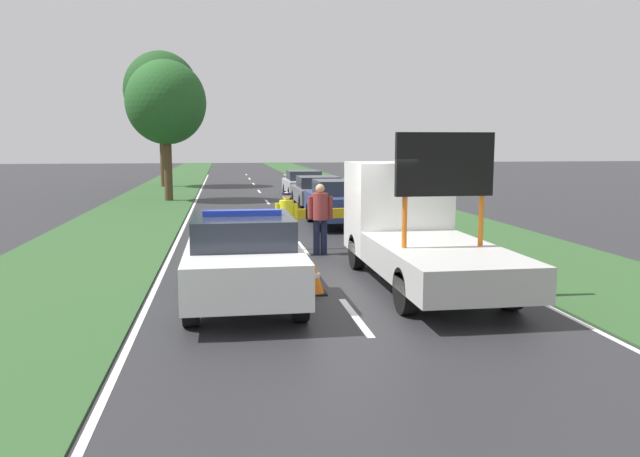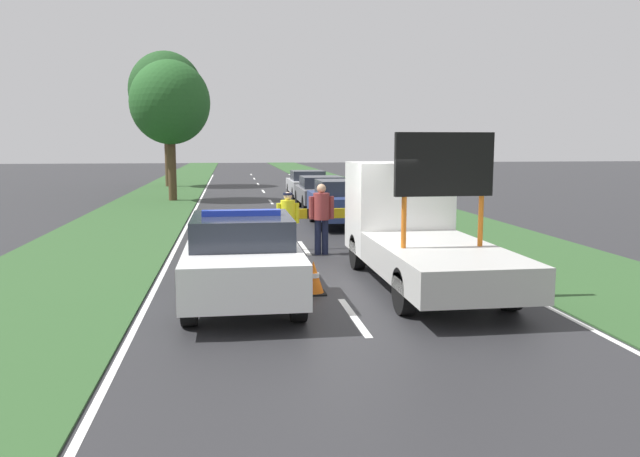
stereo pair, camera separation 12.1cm
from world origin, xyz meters
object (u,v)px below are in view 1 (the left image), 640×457
(pedestrian_civilian, at_px, (320,213))
(police_car, at_px, (243,257))
(queued_car_suv_grey, at_px, (318,192))
(roadside_tree_near_left, at_px, (161,91))
(road_barrier, at_px, (306,216))
(queued_car_hatch_blue, at_px, (340,202))
(traffic_cone_near_police, at_px, (207,238))
(traffic_cone_centre_front, at_px, (314,278))
(roadside_tree_near_right, at_px, (166,103))
(queued_car_sedan_silver, at_px, (303,184))
(work_truck, at_px, (413,227))
(police_officer, at_px, (287,218))

(pedestrian_civilian, bearing_deg, police_car, -86.56)
(queued_car_suv_grey, height_order, roadside_tree_near_left, roadside_tree_near_left)
(road_barrier, xyz_separation_m, pedestrian_civilian, (0.26, -0.82, 0.15))
(queued_car_hatch_blue, distance_m, queued_car_suv_grey, 5.29)
(traffic_cone_near_police, xyz_separation_m, roadside_tree_near_left, (-3.32, 25.13, 5.74))
(roadside_tree_near_left, bearing_deg, queued_car_hatch_blue, -69.69)
(pedestrian_civilian, distance_m, traffic_cone_centre_front, 4.23)
(roadside_tree_near_left, distance_m, roadside_tree_near_right, 10.48)
(pedestrian_civilian, height_order, queued_car_sedan_silver, pedestrian_civilian)
(queued_car_suv_grey, bearing_deg, pedestrian_civilian, 81.68)
(traffic_cone_centre_front, distance_m, queued_car_hatch_blue, 9.69)
(queued_car_suv_grey, distance_m, roadside_tree_near_left, 18.03)
(work_truck, relative_size, police_officer, 3.74)
(police_car, relative_size, pedestrian_civilian, 2.55)
(work_truck, bearing_deg, pedestrian_civilian, -67.61)
(police_officer, distance_m, queued_car_hatch_blue, 5.78)
(roadside_tree_near_right, bearing_deg, police_officer, -75.10)
(traffic_cone_centre_front, bearing_deg, roadside_tree_near_left, 100.16)
(police_car, height_order, work_truck, work_truck)
(police_officer, relative_size, traffic_cone_near_police, 2.26)
(road_barrier, bearing_deg, work_truck, -62.12)
(roadside_tree_near_right, bearing_deg, police_car, -81.72)
(traffic_cone_near_police, xyz_separation_m, roadside_tree_near_right, (-2.18, 14.81, 4.35))
(police_car, xyz_separation_m, roadside_tree_near_left, (-4.08, 30.49, 5.28))
(police_officer, bearing_deg, queued_car_hatch_blue, -93.74)
(queued_car_sedan_silver, height_order, roadside_tree_near_left, roadside_tree_near_left)
(road_barrier, bearing_deg, queued_car_hatch_blue, 73.21)
(queued_car_suv_grey, bearing_deg, queued_car_sedan_silver, -91.23)
(pedestrian_civilian, bearing_deg, roadside_tree_near_right, 135.93)
(queued_car_sedan_silver, bearing_deg, police_officer, 81.25)
(police_car, height_order, queued_car_hatch_blue, police_car)
(police_officer, bearing_deg, queued_car_sedan_silver, -78.49)
(queued_car_hatch_blue, relative_size, roadside_tree_near_right, 0.60)
(police_car, bearing_deg, traffic_cone_centre_front, 18.67)
(pedestrian_civilian, bearing_deg, roadside_tree_near_left, 131.54)
(roadside_tree_near_right, bearing_deg, pedestrian_civilian, -72.32)
(pedestrian_civilian, relative_size, queued_car_suv_grey, 0.43)
(police_car, relative_size, queued_car_sedan_silver, 1.09)
(work_truck, bearing_deg, road_barrier, -69.01)
(traffic_cone_near_police, xyz_separation_m, traffic_cone_centre_front, (2.07, -4.98, -0.04))
(police_car, xyz_separation_m, work_truck, (3.50, 1.33, 0.29))
(work_truck, height_order, roadside_tree_near_right, roadside_tree_near_right)
(traffic_cone_centre_front, relative_size, roadside_tree_near_right, 0.09)
(pedestrian_civilian, xyz_separation_m, traffic_cone_near_police, (-2.83, 0.88, -0.69))
(police_officer, relative_size, pedestrian_civilian, 0.89)
(police_car, distance_m, roadside_tree_near_right, 20.74)
(police_car, bearing_deg, road_barrier, 73.88)
(work_truck, relative_size, roadside_tree_near_left, 0.69)
(police_officer, distance_m, queued_car_sedan_silver, 16.51)
(traffic_cone_centre_front, distance_m, queued_car_sedan_silver, 20.60)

